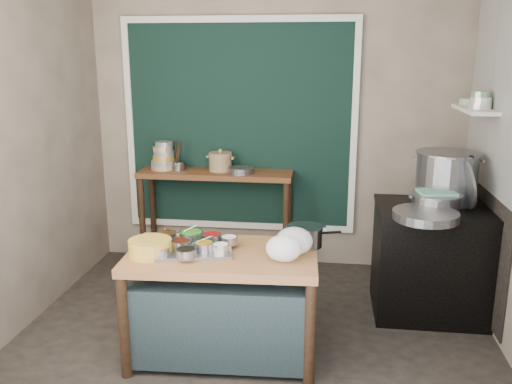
# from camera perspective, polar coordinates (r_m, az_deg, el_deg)

# --- Properties ---
(floor) EXTENTS (3.50, 3.00, 0.02)m
(floor) POSITION_cam_1_polar(r_m,az_deg,el_deg) (4.17, -0.09, -14.81)
(floor) COLOR #2D2822
(floor) RESTS_ON ground
(back_wall) EXTENTS (3.50, 0.02, 2.80)m
(back_wall) POSITION_cam_1_polar(r_m,az_deg,el_deg) (5.18, 2.16, 7.43)
(back_wall) COLOR gray
(back_wall) RESTS_ON floor
(left_wall) EXTENTS (0.02, 3.00, 2.80)m
(left_wall) POSITION_cam_1_polar(r_m,az_deg,el_deg) (4.30, -24.11, 4.75)
(left_wall) COLOR gray
(left_wall) RESTS_ON floor
(curtain_panel) EXTENTS (2.10, 0.02, 1.90)m
(curtain_panel) POSITION_cam_1_polar(r_m,az_deg,el_deg) (5.19, -1.76, 6.89)
(curtain_panel) COLOR black
(curtain_panel) RESTS_ON back_wall
(curtain_frame) EXTENTS (2.22, 0.03, 2.02)m
(curtain_frame) POSITION_cam_1_polar(r_m,az_deg,el_deg) (5.18, -1.78, 6.88)
(curtain_frame) COLOR beige
(curtain_frame) RESTS_ON back_wall
(tile_panel) EXTENTS (0.02, 1.70, 1.70)m
(tile_panel) POSITION_cam_1_polar(r_m,az_deg,el_deg) (4.35, 24.73, 10.77)
(tile_panel) COLOR #B2B2AA
(tile_panel) RESTS_ON right_wall
(soot_patch) EXTENTS (0.01, 1.30, 1.30)m
(soot_patch) POSITION_cam_1_polar(r_m,az_deg,el_deg) (4.63, 22.96, -3.42)
(soot_patch) COLOR black
(soot_patch) RESTS_ON right_wall
(wall_shelf) EXTENTS (0.22, 0.70, 0.03)m
(wall_shelf) POSITION_cam_1_polar(r_m,az_deg,el_deg) (4.62, 22.09, 8.05)
(wall_shelf) COLOR beige
(wall_shelf) RESTS_ON right_wall
(prep_table) EXTENTS (1.28, 0.78, 0.75)m
(prep_table) POSITION_cam_1_polar(r_m,az_deg,el_deg) (3.76, -3.50, -11.70)
(prep_table) COLOR brown
(prep_table) RESTS_ON floor
(back_counter) EXTENTS (1.45, 0.40, 0.95)m
(back_counter) POSITION_cam_1_polar(r_m,az_deg,el_deg) (5.24, -4.19, -2.89)
(back_counter) COLOR #563118
(back_counter) RESTS_ON floor
(stove_block) EXTENTS (0.90, 0.68, 0.85)m
(stove_block) POSITION_cam_1_polar(r_m,az_deg,el_deg) (4.54, 18.16, -7.02)
(stove_block) COLOR black
(stove_block) RESTS_ON floor
(stove_top) EXTENTS (0.92, 0.69, 0.03)m
(stove_top) POSITION_cam_1_polar(r_m,az_deg,el_deg) (4.41, 18.60, -1.67)
(stove_top) COLOR black
(stove_top) RESTS_ON stove_block
(condiment_tray) EXTENTS (0.61, 0.49, 0.02)m
(condiment_tray) POSITION_cam_1_polar(r_m,az_deg,el_deg) (3.65, -6.91, -6.01)
(condiment_tray) COLOR gray
(condiment_tray) RESTS_ON prep_table
(condiment_bowls) EXTENTS (0.60, 0.45, 0.07)m
(condiment_bowls) POSITION_cam_1_polar(r_m,az_deg,el_deg) (3.65, -7.19, -5.30)
(condiment_bowls) COLOR gray
(condiment_bowls) RESTS_ON condiment_tray
(yellow_basin) EXTENTS (0.34, 0.34, 0.11)m
(yellow_basin) POSITION_cam_1_polar(r_m,az_deg,el_deg) (3.60, -11.08, -5.76)
(yellow_basin) COLOR gold
(yellow_basin) RESTS_ON prep_table
(saucepan) EXTENTS (0.32, 0.32, 0.14)m
(saucepan) POSITION_cam_1_polar(r_m,az_deg,el_deg) (3.71, 5.14, -4.63)
(saucepan) COLOR gray
(saucepan) RESTS_ON prep_table
(plastic_bag_a) EXTENTS (0.29, 0.27, 0.17)m
(plastic_bag_a) POSITION_cam_1_polar(r_m,az_deg,el_deg) (3.43, 2.92, -5.95)
(plastic_bag_a) COLOR white
(plastic_bag_a) RESTS_ON prep_table
(plastic_bag_b) EXTENTS (0.31, 0.29, 0.18)m
(plastic_bag_b) POSITION_cam_1_polar(r_m,az_deg,el_deg) (3.55, 4.04, -5.16)
(plastic_bag_b) COLOR white
(plastic_bag_b) RESTS_ON prep_table
(bowl_stack) EXTENTS (0.24, 0.24, 0.27)m
(bowl_stack) POSITION_cam_1_polar(r_m,az_deg,el_deg) (5.25, -9.69, 3.63)
(bowl_stack) COLOR tan
(bowl_stack) RESTS_ON back_counter
(utensil_cup) EXTENTS (0.17, 0.17, 0.09)m
(utensil_cup) POSITION_cam_1_polar(r_m,az_deg,el_deg) (5.19, -8.18, 2.74)
(utensil_cup) COLOR gray
(utensil_cup) RESTS_ON back_counter
(ceramic_crock) EXTENTS (0.27, 0.27, 0.15)m
(ceramic_crock) POSITION_cam_1_polar(r_m,az_deg,el_deg) (5.12, -3.77, 3.10)
(ceramic_crock) COLOR olive
(ceramic_crock) RESTS_ON back_counter
(wide_bowl) EXTENTS (0.27, 0.27, 0.06)m
(wide_bowl) POSITION_cam_1_polar(r_m,az_deg,el_deg) (5.00, -1.58, 2.29)
(wide_bowl) COLOR gray
(wide_bowl) RESTS_ON back_counter
(stock_pot) EXTENTS (0.56, 0.56, 0.40)m
(stock_pot) POSITION_cam_1_polar(r_m,az_deg,el_deg) (4.54, 19.41, 1.52)
(stock_pot) COLOR gray
(stock_pot) RESTS_ON stove_top
(pot_lid) EXTENTS (0.14, 0.42, 0.41)m
(pot_lid) POSITION_cam_1_polar(r_m,az_deg,el_deg) (4.38, 21.25, 0.94)
(pot_lid) COLOR gray
(pot_lid) RESTS_ON stove_top
(steamer) EXTENTS (0.43, 0.43, 0.12)m
(steamer) POSITION_cam_1_polar(r_m,az_deg,el_deg) (4.31, 18.40, -0.95)
(steamer) COLOR gray
(steamer) RESTS_ON stove_top
(green_cloth) EXTENTS (0.29, 0.24, 0.02)m
(green_cloth) POSITION_cam_1_polar(r_m,az_deg,el_deg) (4.29, 18.48, -0.02)
(green_cloth) COLOR #5C9B7F
(green_cloth) RESTS_ON steamer
(shallow_pan) EXTENTS (0.58, 0.58, 0.06)m
(shallow_pan) POSITION_cam_1_polar(r_m,az_deg,el_deg) (4.03, 17.42, -2.38)
(shallow_pan) COLOR gray
(shallow_pan) RESTS_ON stove_top
(shelf_bowl_stack) EXTENTS (0.17, 0.17, 0.13)m
(shelf_bowl_stack) POSITION_cam_1_polar(r_m,az_deg,el_deg) (4.52, 22.50, 8.88)
(shelf_bowl_stack) COLOR silver
(shelf_bowl_stack) RESTS_ON wall_shelf
(shelf_bowl_green) EXTENTS (0.16, 0.16, 0.05)m
(shelf_bowl_green) POSITION_cam_1_polar(r_m,az_deg,el_deg) (4.85, 21.47, 8.84)
(shelf_bowl_green) COLOR gray
(shelf_bowl_green) RESTS_ON wall_shelf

